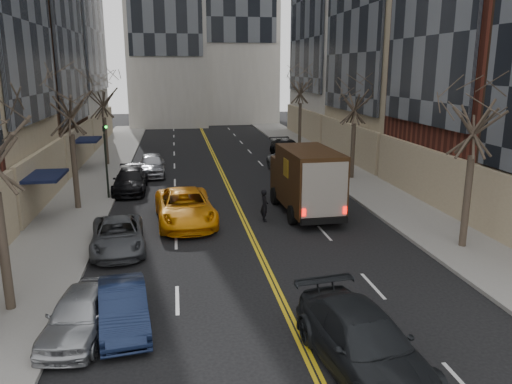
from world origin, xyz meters
The scene contains 20 objects.
sidewalk_left centered at (-9.00, 27.00, 0.07)m, with size 4.00×66.00×0.15m, color slate.
sidewalk_right centered at (9.00, 27.00, 0.07)m, with size 4.00×66.00×0.15m, color slate.
tree_lf_mid centered at (-8.80, 20.00, 6.60)m, with size 3.20×3.20×8.91m.
tree_lf_far centered at (-8.80, 33.00, 6.02)m, with size 3.20×3.20×8.12m.
tree_rt_near centered at (8.80, 11.00, 6.45)m, with size 3.20×3.20×8.71m.
tree_rt_mid centered at (8.80, 25.00, 6.17)m, with size 3.20×3.20×8.32m.
tree_rt_far centered at (8.80, 40.00, 6.74)m, with size 3.20×3.20×9.11m.
traffic_signal centered at (-7.39, 22.00, 2.82)m, with size 0.29×0.26×4.70m.
ups_truck centered at (3.43, 17.35, 1.80)m, with size 2.85×6.61×3.58m.
observer_sedan centered at (1.25, 3.19, 0.78)m, with size 2.86×5.62×1.56m.
taxi centered at (-3.00, 16.66, 0.84)m, with size 2.78×6.03×1.67m, color orange.
pedestrian centered at (1.02, 16.37, 0.83)m, with size 0.60×0.40×1.66m, color black.
parked_lf_a centered at (-6.30, 6.15, 0.69)m, with size 1.63×4.05×1.38m, color #A7ABAF.
parked_lf_b centered at (-5.10, 6.42, 0.66)m, with size 1.39×3.98×1.31m, color #111B36.
parked_lf_c centered at (-5.96, 13.27, 0.66)m, with size 2.20×4.76×1.32m, color #44474B.
parked_lf_d centered at (-6.26, 23.87, 0.72)m, with size 2.01×4.95×1.44m, color black.
parked_lf_e centered at (-5.10, 28.66, 0.80)m, with size 1.88×4.68×1.59m, color #999BA1.
parked_rt_a centered at (6.30, 26.26, 0.82)m, with size 1.74×4.98×1.64m, color #4C4F54.
parked_rt_b centered at (5.10, 27.65, 0.76)m, with size 2.54×5.50×1.53m, color #999CA0.
parked_rt_c centered at (6.30, 34.45, 0.76)m, with size 2.14×5.26×1.53m, color black.
Camera 1 is at (-3.36, -7.77, 7.69)m, focal length 35.00 mm.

